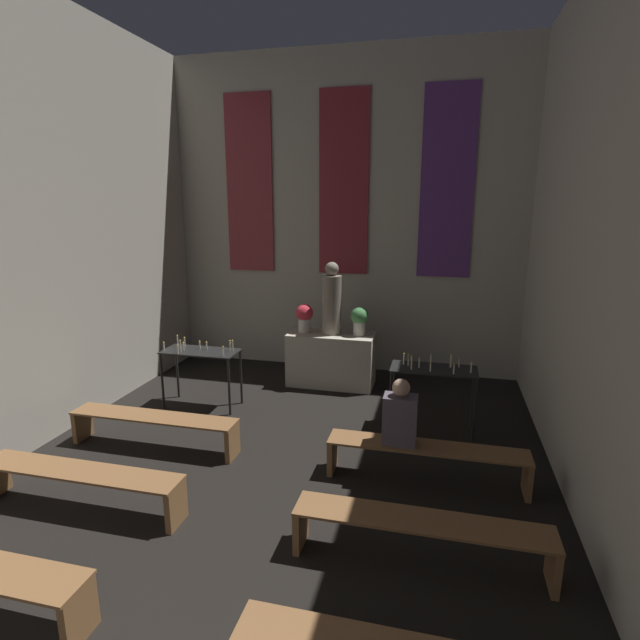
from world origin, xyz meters
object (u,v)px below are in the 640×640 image
person_seated (400,416)px  pew_third_left (80,480)px  flower_vase_left (305,316)px  candle_rack_right (433,377)px  pew_back_right (426,455)px  pew_back_left (154,424)px  flower_vase_right (359,319)px  statue (332,301)px  altar (331,359)px  pew_third_right (420,531)px  candle_rack_left (201,359)px

person_seated → pew_third_left: bearing=-156.4°
flower_vase_left → candle_rack_right: flower_vase_left is taller
pew_back_right → pew_back_left: bearing=180.0°
pew_back_left → flower_vase_right: bearing=52.0°
flower_vase_left → flower_vase_right: same height
flower_vase_left → pew_third_left: (-1.19, -4.02, -0.83)m
statue → flower_vase_left: size_ratio=2.51×
altar → flower_vase_left: 0.84m
flower_vase_right → pew_third_right: (1.19, -4.02, -0.83)m
flower_vase_right → pew_third_left: 4.61m
candle_rack_right → pew_third_right: size_ratio=0.52×
altar → flower_vase_right: flower_vase_right is taller
flower_vase_left → pew_back_left: 3.07m
statue → pew_third_right: size_ratio=0.55×
altar → pew_third_left: altar is taller
candle_rack_left → pew_third_left: 2.70m
pew_back_left → person_seated: (3.00, 0.00, 0.43)m
statue → pew_back_left: bearing=-121.4°
candle_rack_left → flower_vase_left: bearing=48.0°
statue → candle_rack_right: (1.67, -1.35, -0.68)m
flower_vase_left → pew_back_left: flower_vase_left is taller
pew_back_left → candle_rack_right: bearing=22.2°
pew_back_left → person_seated: size_ratio=2.91×
flower_vase_left → pew_third_right: (2.11, -4.02, -0.83)m
flower_vase_left → flower_vase_right: (0.92, 0.00, 0.00)m
flower_vase_left → pew_back_right: size_ratio=0.22×
candle_rack_left → pew_back_left: (0.03, -1.35, -0.42)m
altar → candle_rack_left: (-1.68, -1.35, 0.30)m
flower_vase_right → candle_rack_right: 1.86m
altar → statue: size_ratio=1.20×
flower_vase_right → pew_back_left: size_ratio=0.22×
pew_third_left → pew_back_right: bearing=21.7°
candle_rack_right → person_seated: 1.39m
flower_vase_left → pew_back_left: size_ratio=0.22×
flower_vase_right → candle_rack_right: (1.21, -1.35, -0.41)m
candle_rack_right → flower_vase_left: bearing=147.7°
pew_third_left → person_seated: 3.31m
altar → pew_third_right: 4.35m
statue → flower_vase_right: (0.46, 0.00, -0.27)m
altar → person_seated: (1.35, -2.70, 0.31)m
candle_rack_right → person_seated: bearing=-103.3°
statue → candle_rack_left: size_ratio=1.05×
altar → pew_back_right: (1.65, -2.70, -0.12)m
pew_third_right → pew_back_left: size_ratio=1.00×
pew_third_right → flower_vase_right: bearing=106.5°
pew_third_right → person_seated: (-0.30, 1.31, 0.43)m
pew_third_left → person_seated: person_seated is taller
flower_vase_right → person_seated: flower_vase_right is taller
statue → pew_back_left: 3.35m
person_seated → candle_rack_left: bearing=155.9°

